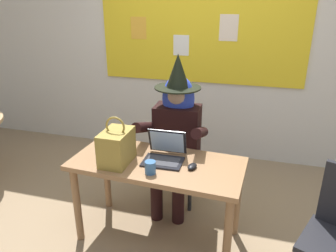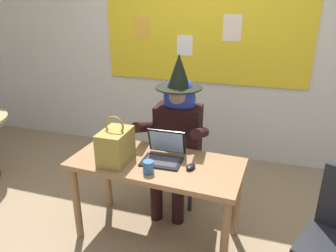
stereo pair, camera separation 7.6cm
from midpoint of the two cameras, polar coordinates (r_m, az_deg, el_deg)
ground_plane at (r=2.95m, az=-1.09°, el=-18.47°), size 24.00×24.00×0.00m
wall_back_bulletin at (r=3.95m, az=6.89°, el=14.05°), size 6.42×1.90×2.75m
desk_main at (r=2.59m, az=-1.17°, el=-8.24°), size 1.37×0.68×0.71m
chair_at_desk at (r=3.20m, az=2.70°, el=-4.12°), size 0.43×0.43×0.91m
person_costumed at (r=2.98m, az=2.26°, el=-0.10°), size 0.60×0.68×1.46m
laptop at (r=2.55m, az=0.08°, el=-4.89°), size 0.31×0.29×0.22m
computer_mouse at (r=2.44m, az=4.91°, el=-7.16°), size 0.08×0.11×0.03m
handbag at (r=2.51m, az=-8.34°, el=-3.51°), size 0.20×0.30×0.38m
coffee_mug at (r=2.37m, az=-2.54°, el=-7.25°), size 0.08×0.08×0.09m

